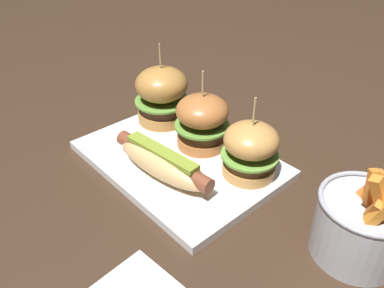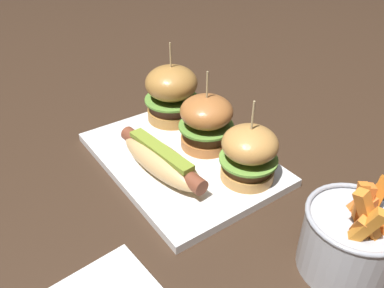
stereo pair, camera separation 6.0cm
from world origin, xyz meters
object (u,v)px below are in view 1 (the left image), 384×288
at_px(slider_left, 162,94).
at_px(slider_right, 250,150).
at_px(slider_center, 203,121).
at_px(hot_dog, 162,162).
at_px(fries_bucket, 361,224).
at_px(platter_main, 179,159).

bearing_deg(slider_left, slider_right, -1.28).
bearing_deg(slider_center, slider_right, -0.92).
bearing_deg(slider_center, hot_dog, -80.70).
xyz_separation_m(slider_left, fries_bucket, (0.41, -0.01, -0.02)).
bearing_deg(fries_bucket, slider_left, 178.08).
xyz_separation_m(hot_dog, slider_center, (-0.02, 0.10, 0.02)).
bearing_deg(slider_right, hot_dog, -131.80).
bearing_deg(slider_right, slider_left, 178.72).
relative_size(hot_dog, fries_bucket, 1.39).
bearing_deg(fries_bucket, slider_center, 177.97).
height_order(slider_left, slider_right, slider_left).
relative_size(slider_left, slider_right, 1.14).
distance_m(slider_left, slider_center, 0.11).
relative_size(slider_center, slider_right, 1.04).
xyz_separation_m(hot_dog, slider_left, (-0.13, 0.11, 0.03)).
bearing_deg(platter_main, slider_right, 25.09).
xyz_separation_m(slider_left, slider_right, (0.22, -0.00, -0.01)).
bearing_deg(hot_dog, fries_bucket, 18.36).
height_order(slider_left, fries_bucket, slider_left).
relative_size(platter_main, slider_center, 2.36).
height_order(hot_dog, slider_center, slider_center).
relative_size(slider_left, fries_bucket, 1.08).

